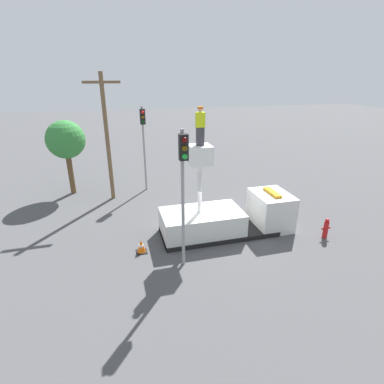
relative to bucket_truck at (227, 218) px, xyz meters
name	(u,v)px	position (x,y,z in m)	size (l,w,h in m)	color
ground_plane	(218,233)	(-0.46, 0.00, -0.85)	(120.00, 120.00, 0.00)	#4C4C4F
bucket_truck	(227,218)	(0.00, 0.00, 0.00)	(6.92, 2.39, 4.79)	black
worker	(200,126)	(-1.52, 0.00, 4.82)	(0.40, 0.26, 1.75)	#38383D
traffic_light_pole	(183,175)	(-2.88, -2.33, 3.35)	(0.34, 0.57, 5.98)	gray
traffic_light_across	(143,133)	(-3.34, 7.34, 3.29)	(0.34, 0.57, 5.89)	gray
fire_hydrant	(326,228)	(4.69, -1.88, -0.33)	(0.49, 0.25, 1.07)	red
traffic_cone_rear	(141,246)	(-4.60, -0.77, -0.55)	(0.51, 0.51, 0.65)	black
tree_left_bg	(66,140)	(-8.43, 8.13, 2.91)	(2.54, 2.54, 5.08)	brown
utility_pole	(107,134)	(-5.73, 6.42, 3.48)	(2.20, 0.26, 8.03)	brown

